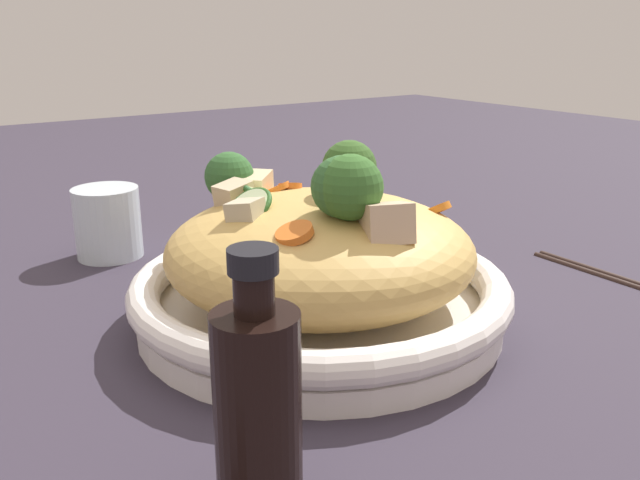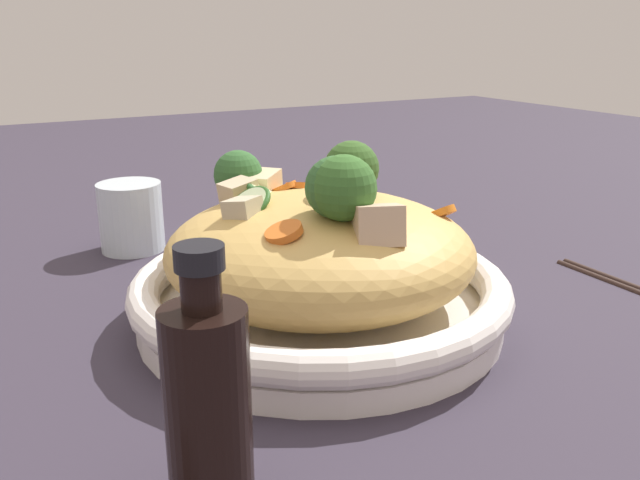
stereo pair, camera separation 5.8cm
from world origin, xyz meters
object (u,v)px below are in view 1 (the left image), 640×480
Objects in this scene: drinking_glass at (108,223)px; soy_sauce_bottle at (258,413)px; chopsticks_pair at (628,280)px; serving_bowl at (320,295)px.

soy_sauce_bottle is at bearing -9.01° from drinking_glass.
chopsticks_pair is 2.80× the size of drinking_glass.
drinking_glass reaches higher than chopsticks_pair.
soy_sauce_bottle is (0.19, -0.17, 0.04)m from serving_bowl.
chopsticks_pair is at bearing 46.31° from drinking_glass.
chopsticks_pair is 0.57m from drinking_glass.
soy_sauce_bottle is 1.91× the size of drinking_glass.
soy_sauce_bottle is 0.68× the size of chopsticks_pair.
soy_sauce_bottle reaches higher than drinking_glass.
soy_sauce_bottle is at bearing -42.14° from serving_bowl.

